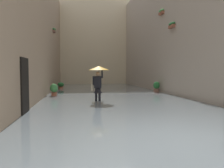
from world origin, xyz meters
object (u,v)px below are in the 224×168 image
at_px(potted_plant_near_left, 156,88).
at_px(potted_plant_near_right, 54,90).
at_px(person_wading, 98,76).
at_px(potted_plant_mid_right, 61,86).

bearing_deg(potted_plant_near_left, potted_plant_near_right, 10.19).
height_order(person_wading, potted_plant_near_left, person_wading).
xyz_separation_m(potted_plant_mid_right, potted_plant_near_right, (0.00, 6.02, 0.12)).
height_order(potted_plant_near_left, potted_plant_mid_right, potted_plant_near_left).
bearing_deg(potted_plant_mid_right, potted_plant_near_left, 147.41).
height_order(person_wading, potted_plant_mid_right, person_wading).
bearing_deg(potted_plant_near_left, potted_plant_mid_right, -32.59).
xyz_separation_m(person_wading, potted_plant_near_left, (-4.80, -4.18, -0.99)).
xyz_separation_m(potted_plant_near_left, potted_plant_near_right, (7.35, 1.32, 0.03)).
distance_m(person_wading, potted_plant_near_right, 3.95).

